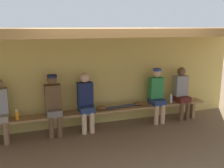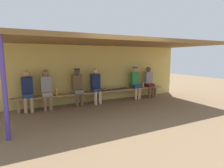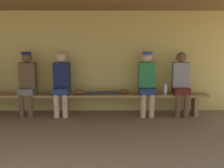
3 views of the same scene
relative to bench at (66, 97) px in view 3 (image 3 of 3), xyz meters
The scene contains 12 objects.
ground_plane 1.60m from the bench, 90.00° to the right, with size 24.00×24.00×0.00m, color brown.
back_wall 0.84m from the bench, 90.00° to the left, with size 8.00×0.20×2.20m, color #D8BC60.
dugout_roof 2.06m from the bench, 90.00° to the right, with size 8.00×2.80×0.12m, color brown.
bench is the anchor object (origin of this frame).
player_in_white 1.76m from the bench, ahead, with size 0.34×0.42×1.34m.
player_middle 2.46m from the bench, ahead, with size 0.34×0.42×1.34m.
player_leftmost 0.87m from the bench, behind, with size 0.34×0.42×1.34m.
player_with_sunglasses 0.35m from the bench, behind, with size 0.34×0.42×1.34m.
water_bottle_green 2.11m from the bench, ahead, with size 0.07×0.07×0.21m.
baseball_glove_worn 0.32m from the bench, ahead, with size 0.24×0.17×0.09m, color brown.
baseball_glove_dark_brown 1.25m from the bench, ahead, with size 0.24×0.17×0.09m, color brown.
baseball_bat 0.82m from the bench, ahead, with size 0.07×0.07×0.87m, color #333338.
Camera 3 is at (0.95, -4.07, 1.68)m, focal length 43.60 mm.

